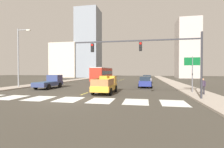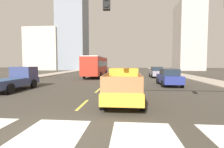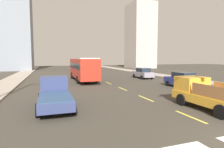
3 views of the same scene
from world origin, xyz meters
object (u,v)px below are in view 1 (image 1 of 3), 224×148
Objects in this scene: sedan_mid at (147,79)px; traffic_signal_gantry at (155,52)px; direction_sign_green at (192,67)px; pickup_dark at (50,82)px; pedestrian_waiting at (203,85)px; sedan_near_left at (145,82)px; streetlight_left at (19,55)px; pickup_stakebed at (106,85)px; city_bus at (102,74)px.

traffic_signal_gantry reaches higher than sedan_mid.
direction_sign_green reaches higher than sedan_mid.
pickup_dark is 16.56m from traffic_signal_gantry.
direction_sign_green reaches higher than pedestrian_waiting.
sedan_near_left is at bearing 129.66° from direction_sign_green.
streetlight_left is (-19.28, -14.17, 4.11)m from sedan_mid.
pickup_stakebed is 7.13m from traffic_signal_gantry.
direction_sign_green reaches higher than sedan_near_left.
streetlight_left reaches higher than sedan_mid.
sedan_near_left is at bearing -131.94° from pedestrian_waiting.
sedan_near_left is at bearing 59.13° from pickup_stakebed.
city_bus reaches higher than pedestrian_waiting.
streetlight_left is at bearing -144.67° from sedan_mid.
city_bus is 23.58m from pedestrian_waiting.
pickup_stakebed is 10.03m from direction_sign_green.
streetlight_left reaches higher than pickup_stakebed.
sedan_near_left is 2.68× the size of pedestrian_waiting.
pickup_stakebed is 3.17× the size of pedestrian_waiting.
city_bus is at bearing 135.64° from sedan_near_left.
city_bus is 2.45× the size of sedan_near_left.
pickup_stakebed is 0.58× the size of streetlight_left.
streetlight_left reaches higher than pickup_dark.
direction_sign_green is (14.67, -16.29, 1.08)m from city_bus.
sedan_near_left is at bearing 15.01° from pickup_dark.
streetlight_left reaches higher than city_bus.
pickup_dark is 6.48m from streetlight_left.
pedestrian_waiting is at bearing -12.48° from pickup_dark.
sedan_near_left is at bearing -44.83° from city_bus.
sedan_mid is 21.00m from traffic_signal_gantry.
direction_sign_green is at bearing 45.86° from traffic_signal_gantry.
sedan_near_left is at bearing -93.33° from sedan_mid.
sedan_near_left is (13.82, 3.99, -0.06)m from pickup_dark.
pickup_stakebed reaches higher than sedan_mid.
city_bus is 23.31m from traffic_signal_gantry.
traffic_signal_gantry is at bearing -134.14° from direction_sign_green.
sedan_near_left is 8.49m from direction_sign_green.
city_bus is at bearing 116.44° from traffic_signal_gantry.
direction_sign_green is at bearing 7.13° from pickup_stakebed.
pickup_stakebed is 18.24m from city_bus.
pickup_dark is 20.08m from pedestrian_waiting.
city_bus is 13.77m from sedan_near_left.
pedestrian_waiting is at bearing -51.38° from sedan_near_left.
sedan_mid is (14.22, 13.90, -0.06)m from pickup_dark.
pickup_dark is 1.18× the size of sedan_near_left.
city_bus is 2.45× the size of sedan_mid.
pickup_stakebed is at bearing -118.51° from sedan_near_left.
traffic_signal_gantry is 2.81× the size of direction_sign_green.
streetlight_left is 25.30m from pedestrian_waiting.
streetlight_left is 5.49× the size of pedestrian_waiting.
pedestrian_waiting reaches higher than sedan_near_left.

